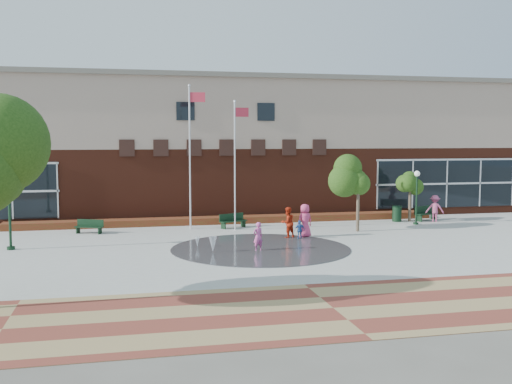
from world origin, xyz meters
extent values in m
plane|color=#666056|center=(0.00, 0.00, 0.00)|extent=(120.00, 120.00, 0.00)
cube|color=#A8A8A0|center=(0.00, 4.00, 0.00)|extent=(46.00, 18.00, 0.01)
cube|color=brown|center=(0.00, -7.00, 0.00)|extent=(46.00, 6.00, 0.01)
cylinder|color=#383A3D|center=(0.00, 3.00, 0.00)|extent=(8.40, 8.40, 0.01)
cube|color=#582416|center=(0.00, 17.50, 2.25)|extent=(44.00, 10.00, 4.50)
cube|color=gray|center=(0.00, 17.50, 6.75)|extent=(44.00, 10.00, 4.50)
cube|color=slate|center=(0.00, 17.50, 9.05)|extent=(44.40, 10.40, 0.30)
cube|color=black|center=(15.00, 12.48, 2.11)|extent=(10.00, 0.12, 3.19)
cube|color=black|center=(-2.50, 12.48, 6.79)|extent=(1.10, 0.10, 1.10)
cube|color=black|center=(2.50, 12.48, 6.79)|extent=(1.10, 0.10, 1.10)
cube|color=maroon|center=(0.00, 11.60, 0.00)|extent=(26.00, 1.20, 0.40)
cylinder|color=silver|center=(-2.55, 9.80, 4.02)|extent=(0.10, 0.10, 8.05)
sphere|color=silver|center=(-2.55, 9.80, 8.10)|extent=(0.16, 0.16, 0.16)
cube|color=#BC2B3F|center=(-2.11, 9.73, 7.46)|extent=(0.87, 0.17, 0.54)
cylinder|color=silver|center=(-0.13, 8.91, 3.58)|extent=(0.09, 0.09, 7.17)
sphere|color=silver|center=(-0.13, 8.91, 7.21)|extent=(0.15, 0.15, 0.15)
cube|color=#BC2B3F|center=(0.28, 8.98, 6.62)|extent=(0.82, 0.16, 0.51)
cylinder|color=black|center=(-11.39, 5.27, 1.72)|extent=(0.12, 0.12, 3.43)
cylinder|color=black|center=(-11.39, 5.27, 0.08)|extent=(0.36, 0.36, 0.16)
sphere|color=white|center=(-11.39, 5.27, 3.61)|extent=(0.40, 0.40, 0.40)
cylinder|color=black|center=(10.84, 8.64, 1.46)|extent=(0.10, 0.10, 2.91)
cylinder|color=black|center=(10.84, 8.64, 0.07)|extent=(0.31, 0.31, 0.14)
sphere|color=white|center=(10.84, 8.64, 3.07)|extent=(0.34, 0.34, 0.34)
cube|color=black|center=(-8.11, 9.31, 0.38)|extent=(1.58, 1.01, 0.05)
cube|color=black|center=(-8.03, 9.48, 0.58)|extent=(1.42, 0.66, 0.38)
cube|color=black|center=(-0.09, 9.63, 0.42)|extent=(1.71, 1.13, 0.06)
cube|color=black|center=(-0.18, 9.81, 0.63)|extent=(1.54, 0.75, 0.42)
cube|color=black|center=(12.29, 10.05, 0.46)|extent=(1.87, 1.23, 0.06)
cube|color=black|center=(12.20, 10.26, 0.69)|extent=(1.68, 0.82, 0.46)
cylinder|color=black|center=(10.27, 10.05, 0.47)|extent=(0.57, 0.57, 0.95)
cylinder|color=black|center=(10.27, 10.05, 0.97)|extent=(0.61, 0.61, 0.06)
cylinder|color=#45372B|center=(6.42, 6.92, 1.31)|extent=(0.18, 0.18, 2.62)
cylinder|color=#45372B|center=(11.04, 9.88, 1.00)|extent=(0.17, 0.17, 2.00)
cone|color=white|center=(-2.32, 2.53, 0.00)|extent=(0.37, 0.37, 0.71)
cone|color=white|center=(-2.86, 3.93, 0.00)|extent=(0.22, 0.22, 0.50)
imported|color=#C94E99|center=(-0.23, 2.54, 0.67)|extent=(0.57, 0.46, 1.35)
imported|color=#B6260F|center=(2.06, 5.72, 0.81)|extent=(0.97, 0.88, 1.62)
imported|color=#C93B6C|center=(2.99, 5.71, 0.88)|extent=(0.97, 0.76, 1.76)
imported|color=#2F5DA8|center=(2.56, 5.19, 0.49)|extent=(0.58, 0.26, 0.98)
imported|color=#C14E7C|center=(12.50, 9.44, 0.83)|extent=(1.23, 0.98, 1.67)
camera|label=1|loc=(-6.15, -23.97, 5.22)|focal=42.00mm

